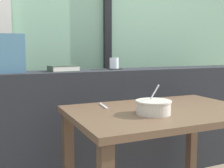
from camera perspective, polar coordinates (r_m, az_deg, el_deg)
The scene contains 9 objects.
outdoor_backdrop at distance 2.87m, azimuth -5.43°, elevation 14.06°, with size 4.80×0.08×2.80m, color #84B293.
window_divider_post at distance 2.87m, azimuth -0.89°, elevation 12.09°, with size 0.07×0.05×2.60m, color black.
dark_console_ledge at distance 2.30m, azimuth 0.22°, elevation -8.16°, with size 2.80×0.31×0.89m, color #23262B.
breakfast_table at distance 1.71m, azimuth 9.88°, elevation -8.63°, with size 1.06×0.71×0.70m.
coaster_square at distance 2.28m, azimuth 0.43°, elevation 3.07°, with size 0.10×0.10×0.01m, color black.
juice_glass at distance 2.28m, azimuth 0.43°, elevation 4.10°, with size 0.07×0.07×0.09m.
closed_book at distance 2.10m, azimuth -9.73°, elevation 3.12°, with size 0.22×0.16×0.04m.
soup_bowl at distance 1.56m, azimuth 8.31°, elevation -4.63°, with size 0.19×0.19×0.16m.
fork_utensil at distance 1.75m, azimuth -1.73°, elevation -4.39°, with size 0.02×0.17×0.01m, color silver.
Camera 1 is at (-0.90, -1.48, 1.05)m, focal length 45.64 mm.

